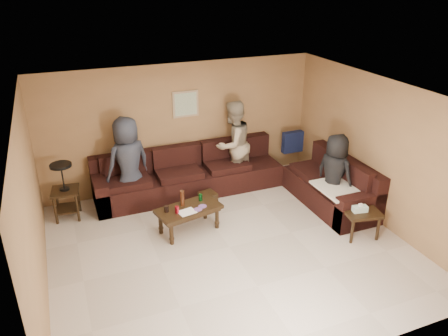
% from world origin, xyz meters
% --- Properties ---
extents(room, '(5.60, 5.50, 2.50)m').
position_xyz_m(room, '(0.00, 0.00, 1.66)').
color(room, beige).
rests_on(room, ground).
extents(sectional_sofa, '(4.65, 2.90, 0.97)m').
position_xyz_m(sectional_sofa, '(0.81, 1.52, 0.33)').
color(sectional_sofa, black).
rests_on(sectional_sofa, ground).
extents(coffee_table, '(1.16, 0.75, 0.73)m').
position_xyz_m(coffee_table, '(-0.45, 0.71, 0.38)').
color(coffee_table, black).
rests_on(coffee_table, ground).
extents(end_table_left, '(0.52, 0.52, 1.05)m').
position_xyz_m(end_table_left, '(-2.33, 1.94, 0.55)').
color(end_table_left, black).
rests_on(end_table_left, ground).
extents(side_table_right, '(0.65, 0.56, 0.62)m').
position_xyz_m(side_table_right, '(2.14, -0.50, 0.41)').
color(side_table_right, black).
rests_on(side_table_right, ground).
extents(waste_bin, '(0.33, 0.33, 0.33)m').
position_xyz_m(waste_bin, '(0.10, 1.29, 0.17)').
color(waste_bin, black).
rests_on(waste_bin, ground).
extents(wall_art, '(0.52, 0.04, 0.52)m').
position_xyz_m(wall_art, '(0.10, 2.48, 1.70)').
color(wall_art, tan).
rests_on(wall_art, ground).
extents(person_left, '(0.98, 0.79, 1.73)m').
position_xyz_m(person_left, '(-1.18, 1.98, 0.87)').
color(person_left, '#2B2F3C').
rests_on(person_left, ground).
extents(person_middle, '(1.07, 0.97, 1.78)m').
position_xyz_m(person_middle, '(0.93, 2.06, 0.89)').
color(person_middle, tan).
rests_on(person_middle, ground).
extents(person_right, '(0.70, 0.85, 1.50)m').
position_xyz_m(person_right, '(2.19, 0.38, 0.75)').
color(person_right, black).
rests_on(person_right, ground).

